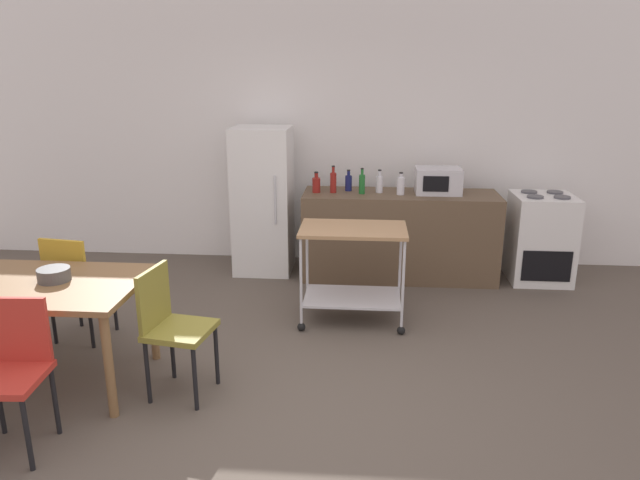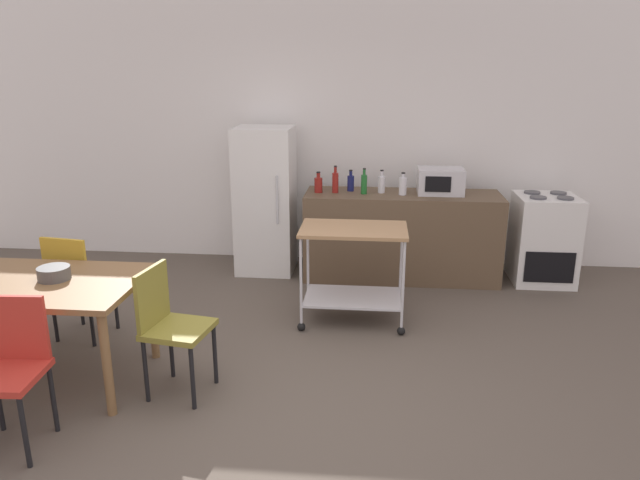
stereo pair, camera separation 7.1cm
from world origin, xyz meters
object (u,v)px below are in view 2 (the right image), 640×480
at_px(chair_red, 9,363).
at_px(microwave, 440,181).
at_px(dining_table, 31,291).
at_px(fruit_bowl, 54,273).
at_px(stove_oven, 544,239).
at_px(bottle_soda, 318,184).
at_px(bottle_sparkling_water, 382,184).
at_px(refrigerator, 266,200).
at_px(bottle_soy_sauce, 351,183).
at_px(bottle_wine, 335,182).
at_px(kitchen_cart, 353,259).
at_px(chair_mustard, 77,279).
at_px(bottle_olive_oil, 364,184).
at_px(bottle_sesame_oil, 403,186).
at_px(chair_olive, 169,322).

bearing_deg(chair_red, microwave, 45.25).
relative_size(dining_table, fruit_bowl, 6.90).
distance_m(chair_red, stove_oven, 4.92).
bearing_deg(bottle_soda, microwave, 2.84).
bearing_deg(microwave, bottle_sparkling_water, -178.67).
xyz_separation_m(refrigerator, bottle_soy_sauce, (0.91, -0.01, 0.21)).
distance_m(bottle_soy_sauce, fruit_bowl, 3.11).
height_order(refrigerator, microwave, refrigerator).
xyz_separation_m(refrigerator, bottle_wine, (0.75, -0.11, 0.24)).
bearing_deg(microwave, stove_oven, -1.19).
bearing_deg(bottle_soy_sauce, stove_oven, -2.01).
xyz_separation_m(refrigerator, bottle_sparkling_water, (1.23, -0.07, 0.22)).
bearing_deg(kitchen_cart, fruit_bowl, -149.77).
distance_m(bottle_soda, microwave, 1.25).
height_order(kitchen_cart, bottle_soy_sauce, bottle_soy_sauce).
xyz_separation_m(chair_mustard, bottle_sparkling_water, (2.43, 1.77, 0.48)).
bearing_deg(kitchen_cart, chair_mustard, -165.58).
relative_size(stove_oven, fruit_bowl, 4.23).
relative_size(refrigerator, bottle_olive_oil, 5.86).
bearing_deg(bottle_wine, bottle_olive_oil, -6.21).
bearing_deg(refrigerator, bottle_olive_oil, -7.97).
height_order(kitchen_cart, bottle_olive_oil, bottle_olive_oil).
bearing_deg(bottle_sesame_oil, dining_table, -138.23).
height_order(dining_table, chair_olive, chair_olive).
distance_m(chair_olive, microwave, 3.25).
height_order(stove_oven, microwave, microwave).
distance_m(dining_table, stove_oven, 4.74).
xyz_separation_m(kitchen_cart, fruit_bowl, (-2.01, -1.17, 0.22)).
height_order(chair_olive, bottle_sparkling_water, bottle_sparkling_water).
height_order(bottle_wine, bottle_sesame_oil, bottle_wine).
bearing_deg(bottle_sesame_oil, chair_mustard, -147.40).
distance_m(chair_mustard, stove_oven, 4.46).
distance_m(chair_red, chair_mustard, 1.39).
bearing_deg(bottle_soy_sauce, fruit_bowl, -128.24).
bearing_deg(bottle_olive_oil, stove_oven, 2.04).
relative_size(dining_table, bottle_soy_sauce, 6.78).
relative_size(bottle_soda, bottle_sesame_oil, 0.94).
distance_m(refrigerator, bottle_olive_oil, 1.09).
distance_m(bottle_wine, bottle_olive_oil, 0.30).
height_order(dining_table, fruit_bowl, fruit_bowl).
bearing_deg(bottle_soda, bottle_sparkling_water, 4.22).
height_order(bottle_soy_sauce, bottle_sparkling_water, bottle_sparkling_water).
distance_m(stove_oven, bottle_soy_sauce, 2.06).
relative_size(refrigerator, bottle_sparkling_water, 6.53).
height_order(chair_mustard, kitchen_cart, chair_mustard).
distance_m(stove_oven, kitchen_cart, 2.25).
relative_size(stove_oven, bottle_sesame_oil, 4.02).
xyz_separation_m(bottle_wine, microwave, (1.07, 0.06, 0.02)).
bearing_deg(bottle_wine, fruit_bowl, -127.14).
distance_m(chair_red, kitchen_cart, 2.71).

